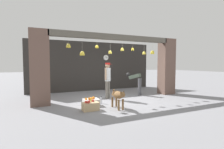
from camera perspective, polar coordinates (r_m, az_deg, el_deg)
ground_plane at (r=7.81m, az=1.40°, el=-8.21°), size 60.00×60.00×0.00m
shop_back_wall at (r=10.46m, az=-6.00°, el=2.69°), size 7.50×0.12×2.87m
shop_pillar_left at (r=7.16m, az=-22.62°, el=2.04°), size 0.70×0.60×2.87m
shop_pillar_right at (r=9.66m, az=17.35°, el=2.47°), size 0.70×0.60×2.87m
storefront_awning at (r=7.83m, az=1.01°, el=11.70°), size 5.60×0.29×0.97m
dog at (r=6.20m, az=1.98°, el=-6.89°), size 0.27×0.97×0.69m
shopkeeper at (r=7.88m, az=-1.42°, el=-1.06°), size 0.31×0.30×1.63m
worker_stooping at (r=9.01m, az=7.69°, el=-1.82°), size 0.53×0.81×1.12m
fruit_crate_oranges at (r=6.70m, az=-6.82°, el=-8.97°), size 0.58×0.44×0.34m
fruit_crate_apples at (r=6.07m, az=-7.07°, el=-10.18°), size 0.55×0.33×0.36m
water_bottle at (r=7.05m, az=-3.54°, el=-8.39°), size 0.06×0.06×0.29m
wall_clock at (r=10.67m, az=-1.99°, el=5.52°), size 0.35×0.03×0.35m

